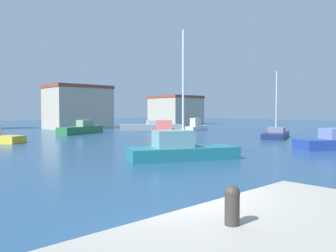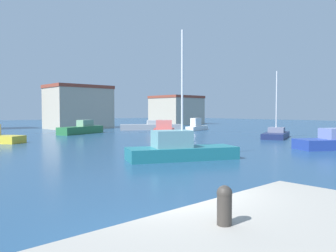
% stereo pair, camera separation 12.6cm
% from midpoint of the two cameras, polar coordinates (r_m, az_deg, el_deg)
% --- Properties ---
extents(water, '(160.00, 160.00, 0.00)m').
position_cam_midpoint_polar(water, '(31.96, -4.63, -2.39)').
color(water, navy).
rests_on(water, ground).
extents(mooring_bollard, '(0.22, 0.22, 0.56)m').
position_cam_midpoint_polar(mooring_bollard, '(4.96, 10.17, -12.67)').
color(mooring_bollard, '#38332D').
rests_on(mooring_bollard, pier_quay).
extents(sailboat_teal_distant_east, '(6.51, 4.45, 7.27)m').
position_cam_midpoint_polar(sailboat_teal_distant_east, '(19.26, 2.13, -3.89)').
color(sailboat_teal_distant_east, '#1E707A').
rests_on(sailboat_teal_distant_east, water).
extents(motorboat_white_inner_mooring, '(4.80, 2.42, 1.74)m').
position_cam_midpoint_polar(motorboat_white_inner_mooring, '(48.27, 4.90, -0.02)').
color(motorboat_white_inner_mooring, white).
rests_on(motorboat_white_inner_mooring, water).
extents(sailboat_navy_far_right, '(6.27, 4.17, 6.76)m').
position_cam_midpoint_polar(sailboat_navy_far_right, '(36.36, 17.75, -1.28)').
color(sailboat_navy_far_right, '#19234C').
rests_on(sailboat_navy_far_right, water).
extents(motorboat_green_distant_north, '(6.59, 3.81, 1.65)m').
position_cam_midpoint_polar(motorboat_green_distant_north, '(42.16, -14.21, -0.51)').
color(motorboat_green_distant_north, '#28703D').
rests_on(motorboat_green_distant_north, water).
extents(motorboat_red_near_pier, '(6.51, 6.80, 1.81)m').
position_cam_midpoint_polar(motorboat_red_near_pier, '(33.78, -0.58, -1.08)').
color(motorboat_red_near_pier, '#B22823').
rests_on(motorboat_red_near_pier, water).
extents(motorboat_grey_far_left, '(8.60, 6.94, 1.39)m').
position_cam_midpoint_polar(motorboat_grey_far_left, '(49.12, -2.72, -0.08)').
color(motorboat_grey_far_left, gray).
rests_on(motorboat_grey_far_left, water).
extents(harbor_office, '(9.30, 6.34, 6.70)m').
position_cam_midpoint_polar(harbor_office, '(54.84, -14.69, 3.10)').
color(harbor_office, '#B2A893').
rests_on(harbor_office, ground).
extents(waterfront_apartments, '(8.33, 8.46, 5.82)m').
position_cam_midpoint_polar(waterfront_apartments, '(69.87, 1.45, 2.69)').
color(waterfront_apartments, '#B2A893').
rests_on(waterfront_apartments, ground).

